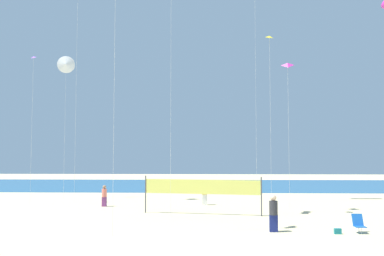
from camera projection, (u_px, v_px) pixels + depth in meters
The scene contains 12 objects.
ground_plane at pixel (210, 255), 15.28m from camera, with size 120.00×120.00×0.00m, color beige.
ocean_band at pixel (207, 185), 49.30m from camera, with size 120.00×20.00×0.01m, color #28608C.
beachgoer_mustard_shirt at pixel (205, 193), 30.26m from camera, with size 0.39×0.39×1.72m.
beachgoer_coral_shirt at pixel (104, 195), 29.36m from camera, with size 0.35×0.35×1.53m.
beachgoer_charcoal_shirt at pixel (273, 212), 19.87m from camera, with size 0.41×0.41×1.81m.
folding_beach_chair at pixel (359, 223), 19.62m from camera, with size 0.52×0.65×0.89m.
volleyball_net at pixel (202, 188), 25.58m from camera, with size 7.39×1.35×2.40m.
beach_handbag at pixel (338, 231), 19.29m from camera, with size 0.33×0.17×0.26m, color #19727A.
kite_magenta_diamond at pixel (288, 66), 27.24m from camera, with size 0.72×0.71×10.06m.
kite_yellow_diamond at pixel (270, 42), 25.78m from camera, with size 0.62×0.62×11.37m.
kite_violet_diamond at pixel (33, 63), 31.25m from camera, with size 0.56×0.56×11.38m.
kite_white_delta at pixel (66, 64), 34.98m from camera, with size 1.51×0.66×12.27m.
Camera 1 is at (-0.18, -15.57, 3.82)m, focal length 37.98 mm.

